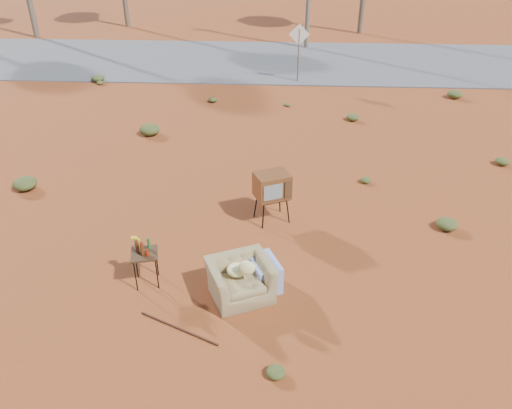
{
  "coord_description": "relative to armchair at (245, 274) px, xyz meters",
  "views": [
    {
      "loc": [
        0.96,
        -7.24,
        5.88
      ],
      "look_at": [
        0.48,
        1.25,
        0.8
      ],
      "focal_mm": 35.0,
      "sensor_mm": 36.0,
      "label": 1
    }
  ],
  "objects": [
    {
      "name": "ground",
      "position": [
        -0.39,
        0.48,
        -0.43
      ],
      "size": [
        140.0,
        140.0,
        0.0
      ],
      "primitive_type": "plane",
      "color": "maroon",
      "rests_on": "ground"
    },
    {
      "name": "rusty_bar",
      "position": [
        -1.01,
        -0.94,
        -0.41
      ],
      "size": [
        1.38,
        0.68,
        0.04
      ],
      "primitive_type": "cylinder",
      "rotation": [
        0.0,
        1.57,
        -0.44
      ],
      "color": "#4A1E13",
      "rests_on": "ground"
    },
    {
      "name": "side_table",
      "position": [
        -1.82,
        0.21,
        0.26
      ],
      "size": [
        0.56,
        0.56,
        0.94
      ],
      "rotation": [
        0.0,
        0.0,
        0.23
      ],
      "color": "#332012",
      "rests_on": "ground"
    },
    {
      "name": "scrub_patch",
      "position": [
        -1.21,
        4.89,
        -0.29
      ],
      "size": [
        17.49,
        8.07,
        0.33
      ],
      "color": "#454D21",
      "rests_on": "ground"
    },
    {
      "name": "tv_unit",
      "position": [
        0.4,
        2.44,
        0.4
      ],
      "size": [
        0.86,
        0.78,
        1.12
      ],
      "rotation": [
        0.0,
        0.0,
        0.42
      ],
      "color": "black",
      "rests_on": "ground"
    },
    {
      "name": "armchair",
      "position": [
        0.0,
        0.0,
        0.0
      ],
      "size": [
        1.37,
        1.22,
        0.92
      ],
      "rotation": [
        0.0,
        0.0,
        0.42
      ],
      "color": "olive",
      "rests_on": "ground"
    },
    {
      "name": "highway",
      "position": [
        -0.39,
        15.48,
        -0.41
      ],
      "size": [
        140.0,
        7.0,
        0.04
      ],
      "primitive_type": "cube",
      "color": "#565659",
      "rests_on": "ground"
    },
    {
      "name": "road_sign",
      "position": [
        1.11,
        12.48,
        1.07
      ],
      "size": [
        0.78,
        0.06,
        2.19
      ],
      "color": "brown",
      "rests_on": "ground"
    }
  ]
}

